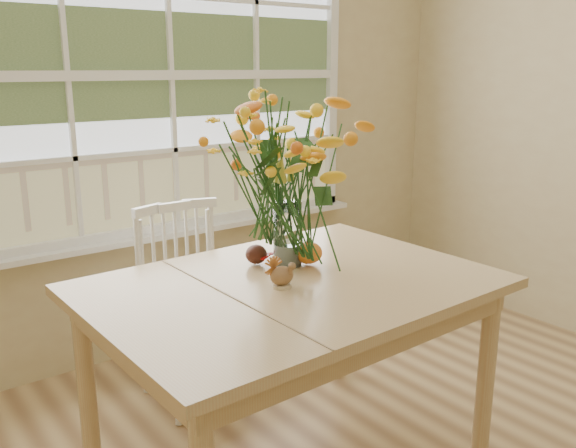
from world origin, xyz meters
TOP-DOWN VIEW (x-y plane):
  - wall_back at (0.00, 2.25)m, footprint 4.00×0.02m
  - window at (0.00, 2.21)m, footprint 2.42×0.12m
  - dining_table at (-0.19, 0.90)m, footprint 1.52×1.10m
  - windsor_chair at (-0.23, 1.69)m, footprint 0.44×0.42m
  - flower_vase at (-0.08, 1.07)m, footprint 0.55×0.55m
  - pumpkin at (-0.01, 1.02)m, footprint 0.12×0.12m
  - turkey_figurine at (-0.26, 0.87)m, footprint 0.10×0.08m
  - dark_gourd at (-0.18, 1.15)m, footprint 0.12×0.09m

SIDE VIEW (x-z plane):
  - windsor_chair at x=-0.23m, z-range 0.06..0.99m
  - dining_table at x=-0.19m, z-range 0.31..1.11m
  - dark_gourd at x=-0.18m, z-range 0.80..0.88m
  - turkey_figurine at x=-0.26m, z-range 0.79..0.90m
  - pumpkin at x=-0.01m, z-range 0.80..0.89m
  - flower_vase at x=-0.08m, z-range 0.87..1.52m
  - wall_back at x=0.00m, z-range 0.00..2.70m
  - window at x=0.00m, z-range 0.66..2.40m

